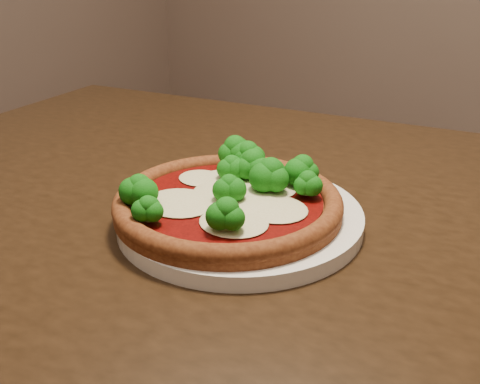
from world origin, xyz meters
The scene contains 3 objects.
dining_table centered at (0.16, 0.04, 0.66)m, with size 1.48×1.10×0.75m.
plate centered at (0.13, -0.03, 0.76)m, with size 0.28×0.28×0.02m, color white.
pizza centered at (0.12, -0.03, 0.79)m, with size 0.26×0.26×0.06m.
Camera 1 is at (0.47, -0.47, 1.04)m, focal length 40.00 mm.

